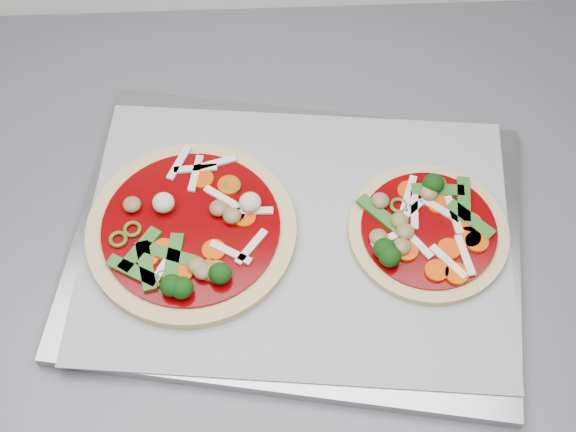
{
  "coord_description": "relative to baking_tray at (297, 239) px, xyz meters",
  "views": [
    {
      "loc": [
        -0.18,
        0.8,
        1.66
      ],
      "look_at": [
        -0.16,
        1.25,
        0.93
      ],
      "focal_mm": 50.0,
      "sensor_mm": 36.0,
      "label": 1
    }
  ],
  "objects": [
    {
      "name": "pizza_right",
      "position": [
        0.14,
        -0.0,
        0.02
      ],
      "size": [
        0.23,
        0.23,
        0.03
      ],
      "rotation": [
        0.0,
        0.0,
        -0.45
      ],
      "color": "tan",
      "rests_on": "parchment"
    },
    {
      "name": "base_cabinet",
      "position": [
        0.15,
        0.06,
        -0.48
      ],
      "size": [
        3.6,
        0.6,
        0.86
      ],
      "primitive_type": "cube",
      "color": "#B4B4B2",
      "rests_on": "ground"
    },
    {
      "name": "pizza_left",
      "position": [
        -0.11,
        0.0,
        0.02
      ],
      "size": [
        0.29,
        0.29,
        0.04
      ],
      "rotation": [
        0.0,
        0.0,
        -0.38
      ],
      "color": "tan",
      "rests_on": "parchment"
    },
    {
      "name": "baking_tray",
      "position": [
        0.0,
        0.0,
        0.0
      ],
      "size": [
        0.53,
        0.43,
        0.02
      ],
      "primitive_type": "cube",
      "rotation": [
        0.0,
        0.0,
        -0.18
      ],
      "color": "gray",
      "rests_on": "countertop"
    },
    {
      "name": "countertop",
      "position": [
        0.15,
        0.06,
        -0.03
      ],
      "size": [
        3.6,
        0.6,
        0.04
      ],
      "primitive_type": "cube",
      "color": "#56565D",
      "rests_on": "base_cabinet"
    },
    {
      "name": "parchment",
      "position": [
        0.0,
        0.0,
        0.01
      ],
      "size": [
        0.49,
        0.38,
        0.0
      ],
      "primitive_type": "cube",
      "rotation": [
        0.0,
        0.0,
        -0.11
      ],
      "color": "#99999E",
      "rests_on": "baking_tray"
    }
  ]
}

